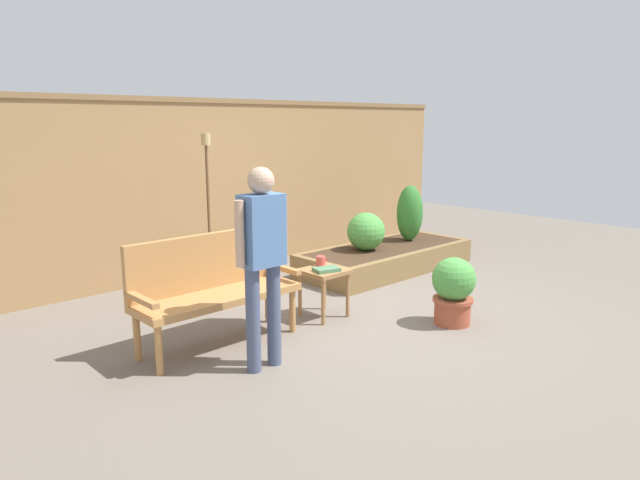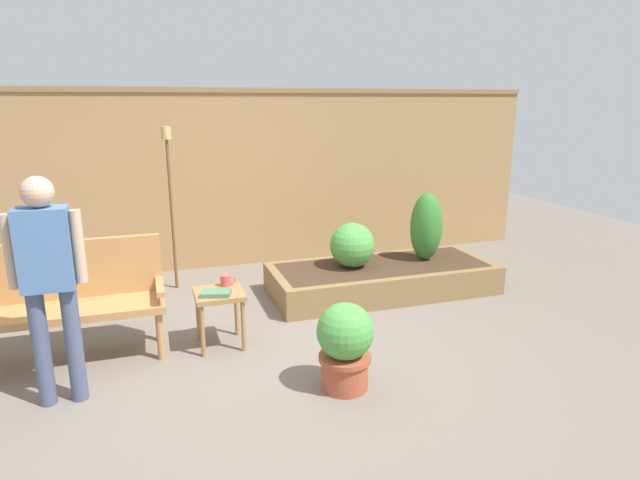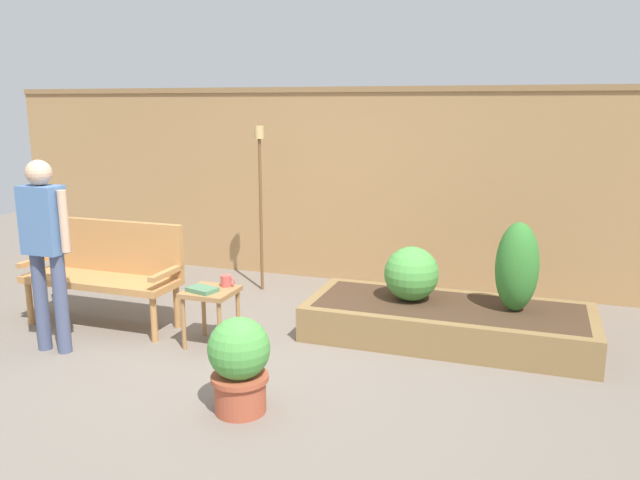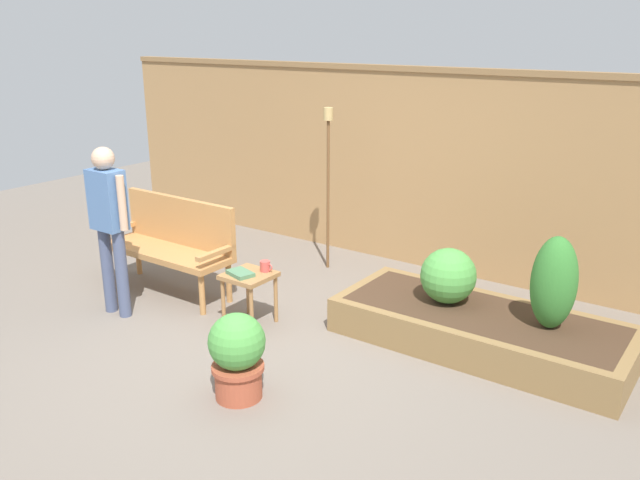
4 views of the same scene
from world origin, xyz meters
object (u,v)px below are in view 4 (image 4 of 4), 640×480
Objects in this scene: tiki_torch at (328,161)px; garden_bench at (173,238)px; shrub_far_corner at (554,283)px; potted_boxwood at (237,354)px; cup_on_table at (265,266)px; book_on_table at (240,273)px; shrub_near_bench at (448,276)px; person_by_bench at (109,217)px; side_table at (249,282)px.

garden_bench is at bearing -121.90° from tiki_torch.
tiki_torch reaches higher than garden_bench.
tiki_torch is at bearing 163.75° from shrub_far_corner.
garden_bench is at bearing 148.80° from potted_boxwood.
cup_on_table is 0.23m from book_on_table.
book_on_table is 0.32× the size of shrub_far_corner.
potted_boxwood is 2.90m from tiki_torch.
person_by_bench reaches higher than shrub_near_bench.
book_on_table is 1.83m from tiki_torch.
shrub_far_corner reaches higher than book_on_table.
potted_boxwood is 1.97m from shrub_near_bench.
garden_bench is at bearing -169.47° from shrub_far_corner.
shrub_near_bench is (1.43, 0.70, 0.01)m from cup_on_table.
book_on_table is at bearing -149.76° from shrub_near_bench.
potted_boxwood is 0.37× the size of tiki_torch.
potted_boxwood reaches higher than book_on_table.
potted_boxwood is (0.78, -0.91, -0.15)m from book_on_table.
book_on_table is 0.14× the size of tiki_torch.
cup_on_table is 1.59m from shrub_near_bench.
shrub_far_corner is at bearing 19.18° from side_table.
tiki_torch is (-0.26, 1.60, 0.80)m from side_table.
person_by_bench is (-3.53, -1.37, 0.26)m from shrub_far_corner.
cup_on_table is 1.46m from person_by_bench.
person_by_bench is (-0.00, -0.71, 0.39)m from garden_bench.
garden_bench is 3.04× the size of shrub_near_bench.
cup_on_table is (0.08, 0.13, 0.13)m from side_table.
cup_on_table is at bearing -76.76° from tiki_torch.
potted_boxwood is (0.75, -0.98, -0.05)m from side_table.
book_on_table is (-0.03, -0.07, 0.10)m from side_table.
person_by_bench is at bearing -151.48° from cup_on_table.
cup_on_table is at bearing 120.97° from potted_boxwood.
garden_bench is at bearing 171.50° from side_table.
garden_bench reaches higher than book_on_table.
shrub_near_bench is 2.04m from tiki_torch.
book_on_table is 0.50× the size of shrub_near_bench.
person_by_bench reaches higher than potted_boxwood.
shrub_near_bench is at bearing 28.71° from side_table.
book_on_table is at bearing -119.75° from cup_on_table.
person_by_bench is (-1.12, -0.47, 0.44)m from book_on_table.
side_table is at bearing -8.50° from garden_bench.
garden_bench is 11.27× the size of cup_on_table.
shrub_near_bench reaches higher than book_on_table.
tiki_torch is at bearing 99.34° from side_table.
person_by_bench is at bearing -158.81° from shrub_far_corner.
person_by_bench reaches higher than garden_bench.
tiki_torch reaches higher than book_on_table.
book_on_table is 1.79m from shrub_near_bench.
tiki_torch is (-1.01, 2.58, 0.85)m from potted_boxwood.
shrub_far_corner is 0.48× the size of person_by_bench.
tiki_torch reaches higher than side_table.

